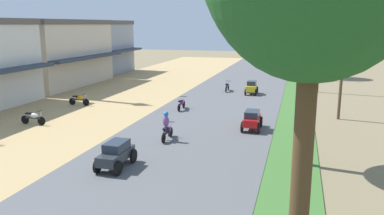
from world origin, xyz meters
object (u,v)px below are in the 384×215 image
Objects in this scene: streetlamp_mid at (301,36)px; utility_pole_near at (344,49)px; utility_pole_far at (321,42)px; motorbike_ahead_third at (227,86)px; median_tree_third at (301,12)px; car_hatchback_yellow at (252,87)px; motorbike_foreground_rider at (167,127)px; motorbike_ahead_second at (181,103)px; median_tree_second at (307,4)px; parked_motorbike_third at (79,99)px; car_sedan_red at (252,119)px; streetlamp_near at (301,44)px; parked_motorbike_second at (33,117)px; car_sedan_charcoal at (116,153)px.

utility_pole_near is (2.77, -30.88, 0.03)m from streetlamp_mid.
utility_pole_far is 5.13× the size of motorbike_ahead_third.
median_tree_third is 16.88m from car_hatchback_yellow.
motorbike_foreground_rider is 1.00× the size of motorbike_ahead_second.
motorbike_ahead_third is (-6.75, 18.64, -6.70)m from median_tree_second.
utility_pole_near is at bearing -84.82° from utility_pole_far.
parked_motorbike_third is 0.18× the size of median_tree_third.
car_sedan_red is at bearing -95.34° from median_tree_third.
car_sedan_red is (-2.78, 5.35, -6.54)m from median_tree_second.
median_tree_third is 16.88m from motorbike_ahead_third.
motorbike_ahead_third is at bearing 109.90° from median_tree_second.
streetlamp_mid is at bearing 90.18° from median_tree_second.
car_hatchback_yellow is at bearing -100.20° from streetlamp_mid.
streetlamp_near reaches higher than motorbike_ahead_third.
median_tree_third is 1.07× the size of utility_pole_far.
motorbike_ahead_second is (-8.61, 9.57, -6.70)m from median_tree_second.
parked_motorbike_second is 19.25m from car_hatchback_yellow.
streetlamp_mid is 23.86m from car_hatchback_yellow.
streetlamp_near is 13.53m from motorbike_ahead_third.
motorbike_foreground_rider reaches higher than car_hatchback_yellow.
parked_motorbike_third is 0.20× the size of utility_pole_far.
motorbike_ahead_third is at bearing 88.86° from motorbike_foreground_rider.
utility_pole_far is at bearing 14.23° from motorbike_ahead_third.
car_hatchback_yellow is at bearing -108.79° from streetlamp_near.
motorbike_ahead_third is (9.81, 15.84, 0.02)m from parked_motorbike_second.
streetlamp_mid is 20.09m from utility_pole_far.
median_tree_third is 28.09m from car_sedan_red.
motorbike_foreground_rider is at bearing -102.60° from median_tree_third.
median_tree_third reaches higher than streetlamp_near.
motorbike_foreground_rider is (-6.96, -28.07, -3.31)m from streetlamp_near.
car_hatchback_yellow is at bearing -22.15° from motorbike_ahead_third.
motorbike_foreground_rider is at bearing -114.74° from utility_pole_far.
streetlamp_mid is 4.59× the size of motorbike_foreground_rider.
motorbike_foreground_rider reaches higher than motorbike_ahead_second.
car_sedan_charcoal is at bearing -122.24° from car_sedan_red.
utility_pole_near reaches higher than parked_motorbike_second.
parked_motorbike_second is 0.18× the size of median_tree_third.
streetlamp_near is at bearing 71.21° from car_hatchback_yellow.
utility_pole_near reaches higher than motorbike_ahead_second.
utility_pole_near is at bearing -48.18° from car_hatchback_yellow.
median_tree_third is 4.50m from streetlamp_near.
streetlamp_near is at bearing 59.50° from motorbike_ahead_third.
streetlamp_near is 0.76× the size of utility_pole_near.
median_tree_third is (16.73, 23.43, 7.34)m from parked_motorbike_third.
median_tree_third is 4.92× the size of car_hatchback_yellow.
median_tree_third is 12.18m from utility_pole_far.
utility_pole_near is 11.16m from car_hatchback_yellow.
utility_pole_near reaches higher than streetlamp_near.
utility_pole_near reaches higher than car_sedan_red.
car_sedan_red is (-2.65, -35.43, -4.05)m from streetlamp_mid.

